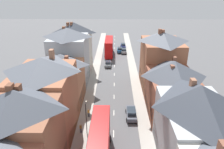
# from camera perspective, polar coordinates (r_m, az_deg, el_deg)

# --- Properties ---
(pavement_left) EXTENTS (2.20, 104.00, 0.14)m
(pavement_left) POSITION_cam_1_polar(r_m,az_deg,el_deg) (53.40, -4.89, -1.56)
(pavement_left) COLOR #A8A399
(pavement_left) RESTS_ON ground
(pavement_right) EXTENTS (2.20, 104.00, 0.14)m
(pavement_right) POSITION_cam_1_polar(r_m,az_deg,el_deg) (53.37, 6.08, -1.62)
(pavement_right) COLOR #A8A399
(pavement_right) RESTS_ON ground
(centre_line_dashes) EXTENTS (0.14, 97.80, 0.01)m
(centre_line_dashes) POSITION_cam_1_polar(r_m,az_deg,el_deg) (51.36, 0.58, -2.60)
(centre_line_dashes) COLOR silver
(centre_line_dashes) RESTS_ON ground
(terrace_row_left) EXTENTS (8.00, 60.63, 13.19)m
(terrace_row_left) POSITION_cam_1_polar(r_m,az_deg,el_deg) (35.08, -16.49, -5.80)
(terrace_row_left) COLOR #B2704C
(terrace_row_left) RESTS_ON ground
(terrace_row_right) EXTENTS (8.00, 51.85, 13.26)m
(terrace_row_right) POSITION_cam_1_polar(r_m,az_deg,el_deg) (31.54, 19.59, -10.52)
(terrace_row_right) COLOR brown
(terrace_row_right) RESTS_ON ground
(double_decker_bus_lead) EXTENTS (2.74, 10.80, 5.30)m
(double_decker_bus_lead) POSITION_cam_1_polar(r_m,az_deg,el_deg) (30.31, -3.20, -17.12)
(double_decker_bus_lead) COLOR #B70F0F
(double_decker_bus_lead) RESTS_ON ground
(double_decker_bus_mid_street) EXTENTS (2.74, 10.80, 5.30)m
(double_decker_bus_mid_street) POSITION_cam_1_polar(r_m,az_deg,el_deg) (71.08, -0.79, 7.28)
(double_decker_bus_mid_street) COLOR #B70F0F
(double_decker_bus_mid_street) RESTS_ON ground
(car_near_blue) EXTENTS (1.90, 4.58, 1.60)m
(car_near_blue) POSITION_cam_1_polar(r_m,az_deg,el_deg) (39.53, 5.06, -9.98)
(car_near_blue) COLOR #4C515B
(car_near_blue) RESTS_ON ground
(car_near_silver) EXTENTS (1.90, 3.85, 1.69)m
(car_near_silver) POSITION_cam_1_polar(r_m,az_deg,el_deg) (74.54, 2.07, 6.46)
(car_near_silver) COLOR #236093
(car_near_silver) RESTS_ON ground
(car_parked_right_a) EXTENTS (1.90, 4.04, 1.57)m
(car_parked_right_a) POSITION_cam_1_polar(r_m,az_deg,el_deg) (61.99, -1.03, 2.86)
(car_parked_right_a) COLOR gray
(car_parked_right_a) RESTS_ON ground
(car_mid_black) EXTENTS (1.90, 3.93, 1.60)m
(car_mid_black) POSITION_cam_1_polar(r_m,az_deg,el_deg) (79.94, 2.93, 7.58)
(car_mid_black) COLOR navy
(car_mid_black) RESTS_ON ground
(car_parked_left_b) EXTENTS (1.90, 3.85, 1.59)m
(car_parked_left_b) POSITION_cam_1_polar(r_m,az_deg,el_deg) (73.77, 3.10, 6.22)
(car_parked_left_b) COLOR gray
(car_parked_left_b) RESTS_ON ground
(pedestrian_mid_left) EXTENTS (0.36, 0.22, 1.61)m
(pedestrian_mid_left) POSITION_cam_1_polar(r_m,az_deg,el_deg) (35.84, -8.18, -13.67)
(pedestrian_mid_left) COLOR #3D4256
(pedestrian_mid_left) RESTS_ON pavement_left
(pedestrian_mid_right) EXTENTS (0.36, 0.22, 1.61)m
(pedestrian_mid_right) POSITION_cam_1_polar(r_m,az_deg,el_deg) (39.34, -6.12, -9.83)
(pedestrian_mid_right) COLOR #23232D
(pedestrian_mid_right) RESTS_ON pavement_left
(street_lamp) EXTENTS (0.20, 1.12, 5.50)m
(street_lamp) POSITION_cam_1_polar(r_m,az_deg,el_deg) (34.49, -6.75, -10.72)
(street_lamp) COLOR black
(street_lamp) RESTS_ON ground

